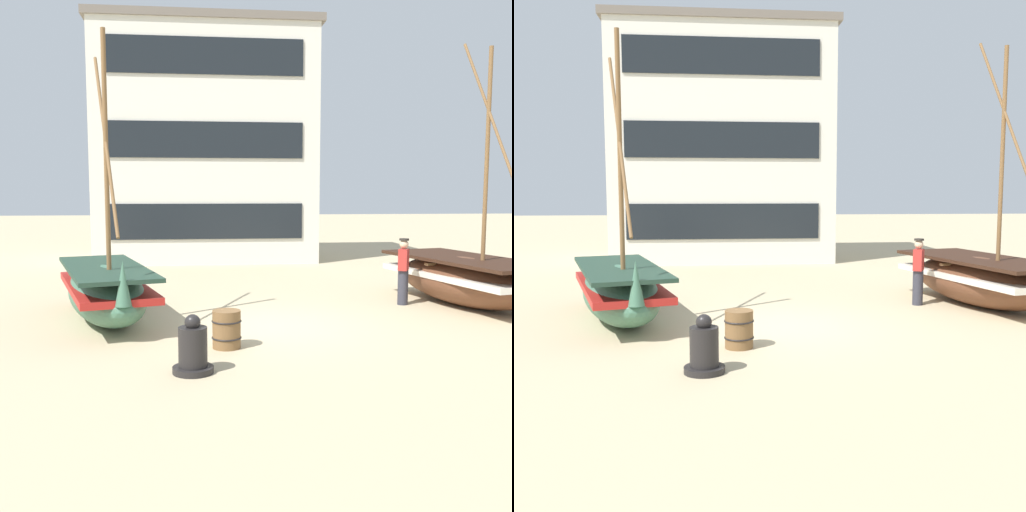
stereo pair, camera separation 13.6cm
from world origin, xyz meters
The scene contains 7 objects.
ground_plane centered at (0.00, 0.00, 0.00)m, with size 120.00×120.00×0.00m, color tan.
fishing_boat_near_left centered at (-3.36, 0.94, 0.68)m, with size 2.83×4.99×6.17m.
fishing_boat_centre_large centered at (5.44, 1.86, 0.67)m, with size 3.00×5.21×6.51m.
fisherman_by_hull centered at (3.86, 2.02, 0.83)m, with size 0.37×0.42×1.68m.
capstan_winch centered at (-1.46, -3.11, 0.37)m, with size 0.66×0.66×0.94m.
wooden_barrel centered at (-0.84, -1.67, 0.35)m, with size 0.56×0.56×0.70m.
harbor_building_main centered at (-0.83, 13.17, 4.82)m, with size 9.16×5.31×9.61m.
Camera 2 is at (-1.34, -12.33, 2.87)m, focal length 41.62 mm.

